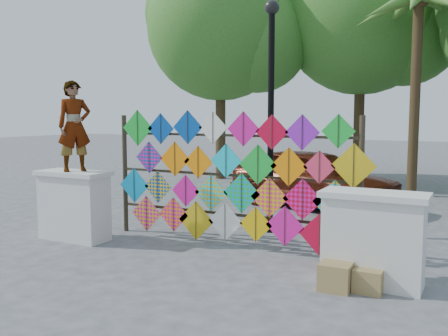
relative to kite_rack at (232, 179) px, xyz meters
The scene contains 12 objects.
ground 1.40m from the kite_rack, 98.14° to the right, with size 80.00×80.00×0.00m, color gray.
parapet_left 3.00m from the kite_rack, 161.74° to the right, with size 1.40×0.65×1.28m.
parapet_right 2.81m from the kite_rack, 19.61° to the right, with size 1.40×0.65×1.28m.
kite_rack is the anchor object (origin of this frame).
tree_west 10.34m from the kite_rack, 118.48° to the left, with size 5.85×5.20×8.01m.
tree_mid 11.28m from the kite_rack, 89.98° to the left, with size 6.30×5.60×8.61m.
palm_tree 8.46m from the kite_rack, 73.93° to the left, with size 3.62×3.62×5.83m.
vendor_woman 3.03m from the kite_rack, 161.29° to the right, with size 0.60×0.39×1.64m, color #99999E.
sedan 4.30m from the kite_rack, 88.41° to the left, with size 1.76×4.38×1.49m, color #4F1A0D.
lamppost 1.98m from the kite_rack, 81.25° to the left, with size 0.28×0.28×4.46m.
cardboard_box_near 2.79m from the kite_rack, 31.60° to the right, with size 0.41×0.36×0.36m, color #9C824B.
cardboard_box_far 3.07m from the kite_rack, 25.30° to the right, with size 0.37×0.34×0.31m, color #9C824B.
Camera 1 is at (3.95, -6.98, 2.31)m, focal length 40.00 mm.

